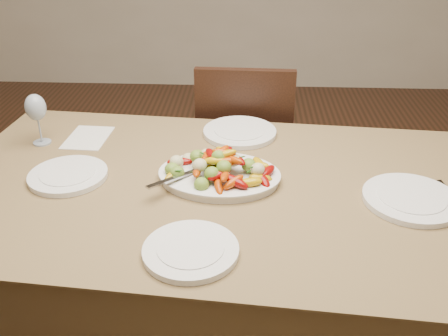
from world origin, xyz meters
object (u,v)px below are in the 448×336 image
at_px(dining_table, 224,275).
at_px(serving_platter, 219,177).
at_px(plate_left, 68,176).
at_px(wine_glass, 38,118).
at_px(plate_far, 240,132).
at_px(chair_far, 245,152).
at_px(plate_right, 411,199).
at_px(plate_near, 191,251).

relative_size(dining_table, serving_platter, 4.77).
xyz_separation_m(plate_left, wine_glass, (-0.18, 0.25, 0.09)).
xyz_separation_m(plate_left, plate_far, (0.56, 0.37, 0.00)).
height_order(chair_far, plate_left, chair_far).
height_order(plate_left, plate_far, same).
height_order(dining_table, chair_far, chair_far).
bearing_deg(dining_table, serving_platter, 120.44).
distance_m(plate_right, plate_near, 0.70).
relative_size(dining_table, plate_right, 6.33).
distance_m(dining_table, plate_far, 0.55).
xyz_separation_m(serving_platter, plate_left, (-0.50, -0.01, -0.00)).
distance_m(dining_table, plate_near, 0.53).
relative_size(chair_far, plate_left, 3.70).
xyz_separation_m(chair_far, plate_left, (-0.58, -0.78, 0.29)).
height_order(plate_far, plate_near, same).
bearing_deg(wine_glass, serving_platter, -19.59).
bearing_deg(plate_left, chair_far, 53.32).
bearing_deg(chair_far, plate_right, 122.52).
bearing_deg(wine_glass, dining_table, -21.21).
relative_size(chair_far, serving_platter, 2.46).
bearing_deg(plate_left, plate_right, -4.69).
bearing_deg(plate_right, serving_platter, 170.42).
xyz_separation_m(plate_far, plate_near, (-0.11, -0.74, 0.00)).
height_order(dining_table, plate_right, plate_right).
height_order(serving_platter, plate_near, serving_platter).
distance_m(chair_far, plate_near, 1.19).
bearing_deg(wine_glass, plate_near, -44.77).
distance_m(serving_platter, plate_near, 0.38).
xyz_separation_m(plate_left, plate_near, (0.45, -0.37, 0.00)).
distance_m(chair_far, plate_left, 1.01).
height_order(plate_right, wine_glass, wine_glass).
bearing_deg(chair_far, serving_platter, 86.05).
bearing_deg(dining_table, wine_glass, 158.79).
xyz_separation_m(chair_far, serving_platter, (-0.08, -0.77, 0.30)).
bearing_deg(wine_glass, plate_far, 8.81).
bearing_deg(chair_far, plate_far, 89.01).
bearing_deg(dining_table, plate_right, -7.08).
bearing_deg(plate_left, plate_far, 33.43).
xyz_separation_m(dining_table, chair_far, (0.06, 0.79, 0.10)).
height_order(chair_far, plate_far, chair_far).
relative_size(plate_left, plate_near, 1.02).
bearing_deg(chair_far, wine_glass, 36.50).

